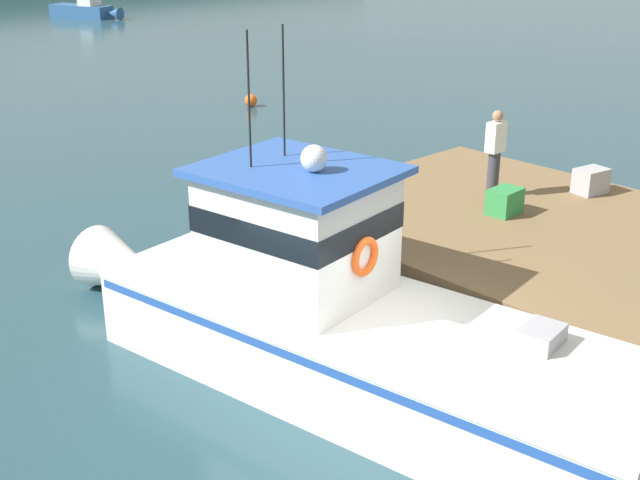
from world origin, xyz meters
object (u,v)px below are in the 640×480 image
crate_stack_near_edge (591,181)px  mooring_buoy_channel_marker (251,100)px  moored_boat_near_channel (86,10)px  deckhand_by_the_boat (495,152)px  crate_single_by_cleat (505,201)px  main_fishing_boat (334,314)px

crate_stack_near_edge → mooring_buoy_channel_marker: (3.32, 14.44, -1.23)m
crate_stack_near_edge → moored_boat_near_channel: 42.24m
deckhand_by_the_boat → mooring_buoy_channel_marker: deckhand_by_the_boat is taller
mooring_buoy_channel_marker → crate_stack_near_edge: bearing=-103.0°
crate_stack_near_edge → crate_single_by_cleat: crate_stack_near_edge is taller
moored_boat_near_channel → deckhand_by_the_boat: bearing=-108.2°
moored_boat_near_channel → crate_single_by_cleat: bearing=-108.7°
main_fishing_boat → deckhand_by_the_boat: 5.55m
crate_stack_near_edge → deckhand_by_the_boat: 2.01m
deckhand_by_the_boat → main_fishing_boat: bearing=-166.8°
deckhand_by_the_boat → moored_boat_near_channel: size_ratio=0.32×
crate_single_by_cleat → moored_boat_near_channel: crate_single_by_cleat is taller
crate_single_by_cleat → main_fishing_boat: bearing=-173.6°
crate_single_by_cleat → deckhand_by_the_boat: deckhand_by_the_boat is taller
main_fishing_boat → crate_single_by_cleat: (4.68, 0.52, 0.42)m
crate_single_by_cleat → moored_boat_near_channel: (13.61, 40.22, -0.99)m
main_fishing_boat → crate_stack_near_edge: 6.85m
deckhand_by_the_boat → mooring_buoy_channel_marker: size_ratio=3.91×
main_fishing_boat → crate_stack_near_edge: (6.83, 0.10, 0.43)m
main_fishing_boat → deckhand_by_the_boat: main_fishing_boat is taller
crate_single_by_cleat → moored_boat_near_channel: size_ratio=0.12×
main_fishing_boat → moored_boat_near_channel: (18.29, 40.75, -0.57)m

